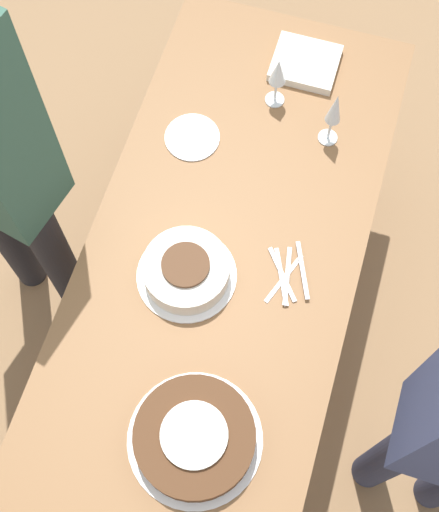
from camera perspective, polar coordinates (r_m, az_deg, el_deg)
ground_plane at (r=2.69m, az=0.00°, el=-6.82°), size 12.00×12.00×0.00m
dining_table at (r=2.07m, az=0.00°, el=-1.80°), size 1.78×0.75×0.77m
cake_center_white at (r=1.91m, az=-2.68°, el=-1.19°), size 0.27×0.27×0.09m
cake_front_chocolate at (r=1.79m, az=-2.00°, el=-14.31°), size 0.34×0.34×0.08m
wine_glass_near at (r=2.05m, az=9.19°, el=11.41°), size 0.06×0.06×0.21m
wine_glass_far at (r=2.12m, az=4.68°, el=14.34°), size 0.06×0.06×0.19m
dessert_plate_right at (r=2.14m, az=-2.20°, el=9.46°), size 0.16×0.16×0.01m
fork_pile at (r=1.94m, az=5.46°, el=-1.53°), size 0.20×0.15×0.01m
napkin_stack at (r=2.29m, az=6.87°, el=15.07°), size 0.18×0.20×0.03m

